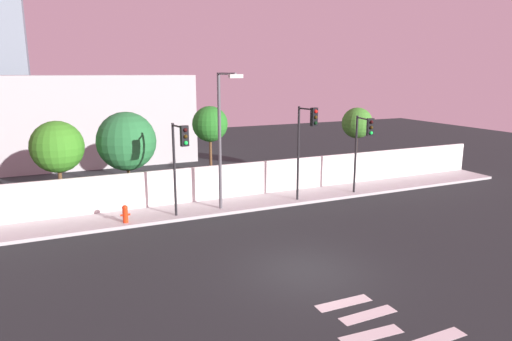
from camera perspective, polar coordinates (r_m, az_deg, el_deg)
name	(u,v)px	position (r m, az deg, el deg)	size (l,w,h in m)	color
ground_plane	(306,271)	(16.19, 6.30, -12.49)	(80.00, 80.00, 0.00)	#212627
sidewalk	(224,206)	(23.12, -4.11, -4.53)	(36.00, 2.40, 0.15)	#ADADAD
perimeter_wall	(215,182)	(24.04, -5.21, -1.49)	(36.00, 0.18, 1.80)	white
crosswalk_marking	(392,329)	(13.42, 16.80, -18.58)	(3.22, 3.85, 0.01)	silver
traffic_light_left	(180,150)	(20.40, -9.58, 2.51)	(0.44, 1.47, 4.37)	black
traffic_light_center	(364,138)	(24.71, 13.42, 3.96)	(0.51, 1.73, 4.30)	black
traffic_light_right	(306,134)	(22.96, 6.38, 4.63)	(0.47, 1.36, 4.92)	black
street_lamp_curbside	(222,130)	(21.45, -4.33, 5.17)	(0.60, 2.32, 6.60)	#4C4C51
fire_hydrant	(125,213)	(21.14, -16.17, -5.19)	(0.44, 0.26, 0.81)	red
roadside_tree_leftmost	(57,147)	(23.57, -23.78, 2.72)	(2.49, 2.49, 4.52)	brown
roadside_tree_midleft	(126,141)	(23.80, -16.02, 3.55)	(2.98, 2.98, 4.83)	brown
roadside_tree_midright	(210,124)	(24.74, -5.82, 5.81)	(1.93, 1.93, 4.98)	brown
roadside_tree_rightmost	(357,123)	(29.37, 12.63, 5.84)	(1.93, 1.93, 4.58)	brown
low_building_distant	(90,119)	(36.34, -20.16, 6.06)	(14.77, 6.00, 6.53)	#AAAAAA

